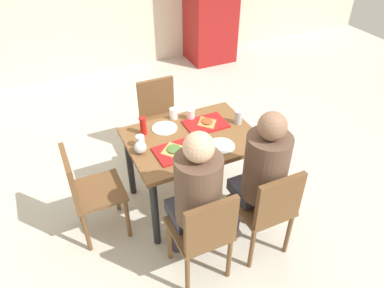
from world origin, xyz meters
The scene contains 22 objects.
ground_plane centered at (0.00, 0.00, -0.01)m, with size 10.00×10.00×0.02m, color beige.
main_table centered at (0.00, 0.00, 0.63)m, with size 1.07×0.78×0.73m.
chair_near_left centered at (-0.27, -0.78, 0.51)m, with size 0.40×0.40×0.86m.
chair_near_right centered at (0.27, -0.78, 0.51)m, with size 0.40×0.40×0.86m.
chair_far_side centered at (0.00, 0.78, 0.51)m, with size 0.40×0.40×0.86m.
chair_left_end centered at (-0.92, 0.00, 0.51)m, with size 0.40×0.40×0.86m.
person_in_red centered at (-0.27, -0.64, 0.76)m, with size 0.32×0.42×1.27m.
person_in_brown_jacket centered at (0.27, -0.64, 0.76)m, with size 0.32×0.42×1.27m.
tray_red_near centered at (-0.19, -0.14, 0.74)m, with size 0.36×0.26×0.02m, color red.
tray_red_far centered at (0.19, 0.12, 0.74)m, with size 0.36×0.26×0.02m, color red.
paper_plate_center centered at (-0.16, 0.22, 0.74)m, with size 0.22×0.22×0.01m, color white.
paper_plate_near_edge centered at (0.16, -0.22, 0.74)m, with size 0.22×0.22×0.01m, color white.
pizza_slice_a centered at (-0.21, -0.12, 0.76)m, with size 0.17×0.18×0.02m.
pizza_slice_b centered at (0.20, 0.12, 0.76)m, with size 0.14×0.16×0.02m.
plastic_cup_a centered at (-0.03, 0.33, 0.78)m, with size 0.07×0.07×0.10m, color white.
plastic_cup_b centered at (0.03, -0.33, 0.78)m, with size 0.07×0.07×0.10m, color white.
plastic_cup_c centered at (-0.43, 0.06, 0.78)m, with size 0.07×0.07×0.10m, color white.
plastic_cup_d centered at (0.11, 0.25, 0.78)m, with size 0.07×0.07×0.10m, color white.
soda_can centered at (0.46, 0.02, 0.79)m, with size 0.07×0.07×0.12m, color #B7BCC6.
condiment_bottle centered at (-0.35, 0.22, 0.81)m, with size 0.06×0.06×0.16m, color red.
foil_bundle centered at (-0.46, -0.02, 0.78)m, with size 0.10×0.10×0.10m, color silver.
drink_fridge centered at (1.65, 2.85, 0.95)m, with size 0.70×0.60×1.90m, color maroon.
Camera 1 is at (-1.05, -2.25, 2.51)m, focal length 34.17 mm.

